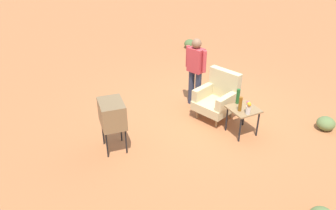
# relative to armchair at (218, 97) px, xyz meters

# --- Properties ---
(ground_plane) EXTENTS (60.00, 60.00, 0.00)m
(ground_plane) POSITION_rel_armchair_xyz_m (-0.25, -0.10, -0.50)
(ground_plane) COLOR #B76B3D
(armchair) EXTENTS (0.97, 0.99, 1.06)m
(armchair) POSITION_rel_armchair_xyz_m (0.00, 0.00, 0.00)
(armchair) COLOR #937047
(armchair) RESTS_ON ground
(side_table) EXTENTS (0.56, 0.56, 0.59)m
(side_table) POSITION_rel_armchair_xyz_m (0.80, 0.07, 0.01)
(side_table) COLOR black
(side_table) RESTS_ON ground
(tv_on_stand) EXTENTS (0.65, 0.51, 1.03)m
(tv_on_stand) POSITION_rel_armchair_xyz_m (0.13, -2.46, 0.28)
(tv_on_stand) COLOR black
(tv_on_stand) RESTS_ON ground
(person_standing) EXTENTS (0.54, 0.33, 1.64)m
(person_standing) POSITION_rel_armchair_xyz_m (-0.71, -0.17, 0.44)
(person_standing) COLOR #2D3347
(person_standing) RESTS_ON ground
(bottle_wine_green) EXTENTS (0.07, 0.07, 0.32)m
(bottle_wine_green) POSITION_rel_armchair_xyz_m (0.57, 0.08, 0.25)
(bottle_wine_green) COLOR #1E5623
(bottle_wine_green) RESTS_ON side_table
(bottle_tall_amber) EXTENTS (0.07, 0.07, 0.30)m
(bottle_tall_amber) POSITION_rel_armchair_xyz_m (0.84, -0.06, 0.24)
(bottle_tall_amber) COLOR brown
(bottle_tall_amber) RESTS_ON side_table
(flower_vase) EXTENTS (0.14, 0.10, 0.27)m
(flower_vase) POSITION_rel_armchair_xyz_m (1.01, 0.00, 0.24)
(flower_vase) COLOR silver
(flower_vase) RESTS_ON side_table
(shrub_near) EXTENTS (0.39, 0.39, 0.30)m
(shrub_near) POSITION_rel_armchair_xyz_m (-4.25, 1.76, -0.35)
(shrub_near) COLOR #516B38
(shrub_near) RESTS_ON ground
(shrub_lone) EXTENTS (0.38, 0.38, 0.29)m
(shrub_lone) POSITION_rel_armchair_xyz_m (1.50, 1.75, -0.35)
(shrub_lone) COLOR olive
(shrub_lone) RESTS_ON ground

